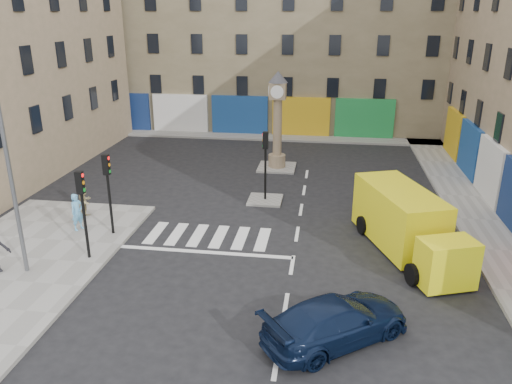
% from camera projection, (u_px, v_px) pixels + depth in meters
% --- Properties ---
extents(ground, '(120.00, 120.00, 0.00)m').
position_uv_depth(ground, '(290.00, 277.00, 19.26)').
color(ground, black).
rests_on(ground, ground).
extents(sidewalk_right, '(2.60, 30.00, 0.15)m').
position_uv_depth(sidewalk_right, '(463.00, 197.00, 27.35)').
color(sidewalk_right, gray).
rests_on(sidewalk_right, ground).
extents(sidewalk_far, '(32.00, 2.40, 0.15)m').
position_uv_depth(sidewalk_far, '(263.00, 136.00, 40.41)').
color(sidewalk_far, gray).
rests_on(sidewalk_far, ground).
extents(island_near, '(1.80, 1.80, 0.12)m').
position_uv_depth(island_near, '(265.00, 200.00, 26.95)').
color(island_near, gray).
rests_on(island_near, ground).
extents(island_far, '(2.40, 2.40, 0.12)m').
position_uv_depth(island_far, '(277.00, 167.00, 32.52)').
color(island_far, gray).
rests_on(island_far, ground).
extents(building_far, '(32.00, 10.00, 17.00)m').
position_uv_depth(building_far, '(272.00, 25.00, 42.91)').
color(building_far, '#807355').
rests_on(building_far, ground).
extents(traffic_light_left_near, '(0.28, 0.22, 3.70)m').
position_uv_depth(traffic_light_left_near, '(82.00, 201.00, 19.67)').
color(traffic_light_left_near, black).
rests_on(traffic_light_left_near, sidewalk_left).
extents(traffic_light_left_far, '(0.28, 0.22, 3.70)m').
position_uv_depth(traffic_light_left_far, '(108.00, 182.00, 21.90)').
color(traffic_light_left_far, black).
rests_on(traffic_light_left_far, sidewalk_left).
extents(traffic_light_island, '(0.28, 0.22, 3.70)m').
position_uv_depth(traffic_light_island, '(265.00, 155.00, 26.08)').
color(traffic_light_island, black).
rests_on(traffic_light_island, island_near).
extents(lamp_post, '(0.50, 0.25, 8.30)m').
position_uv_depth(lamp_post, '(7.00, 156.00, 17.88)').
color(lamp_post, '#595B60').
rests_on(lamp_post, sidewalk_left).
extents(clock_pillar, '(1.20, 1.20, 6.10)m').
position_uv_depth(clock_pillar, '(278.00, 114.00, 31.32)').
color(clock_pillar, '#957C62').
rests_on(clock_pillar, island_far).
extents(navy_sedan, '(5.08, 4.57, 1.42)m').
position_uv_depth(navy_sedan, '(337.00, 320.00, 15.38)').
color(navy_sedan, black).
rests_on(navy_sedan, ground).
extents(yellow_van, '(4.33, 7.27, 2.54)m').
position_uv_depth(yellow_van, '(406.00, 223.00, 21.00)').
color(yellow_van, yellow).
rests_on(yellow_van, ground).
extents(pedestrian_blue, '(0.64, 0.75, 1.74)m').
position_uv_depth(pedestrian_blue, '(77.00, 212.00, 22.83)').
color(pedestrian_blue, '#5DA6D6').
rests_on(pedestrian_blue, sidewalk_left).
extents(pedestrian_tan, '(0.72, 0.86, 1.57)m').
position_uv_depth(pedestrian_tan, '(85.00, 202.00, 24.29)').
color(pedestrian_tan, tan).
rests_on(pedestrian_tan, sidewalk_left).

